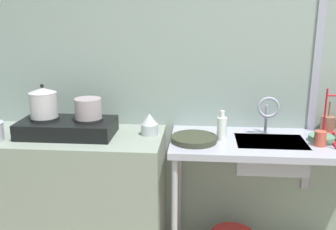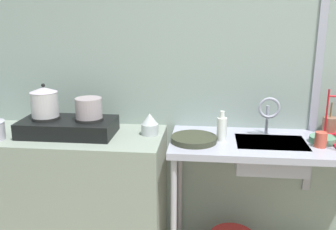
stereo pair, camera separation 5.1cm
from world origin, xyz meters
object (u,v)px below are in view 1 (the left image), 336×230
(pot_on_left_burner, at_px, (43,102))
(cup_by_rack, at_px, (320,139))
(small_bowl_on_drainboard, at_px, (322,138))
(bottle_by_sink, at_px, (222,128))
(faucet, at_px, (268,110))
(stove, at_px, (67,127))
(frying_pan, at_px, (194,139))
(percolator, at_px, (150,124))
(utensil_jar, at_px, (327,124))
(pot_on_right_burner, at_px, (88,108))
(sink_basin, at_px, (270,154))

(pot_on_left_burner, relative_size, cup_by_rack, 2.39)
(cup_by_rack, relative_size, small_bowl_on_drainboard, 0.57)
(bottle_by_sink, bearing_deg, small_bowl_on_drainboard, 3.19)
(pot_on_left_burner, height_order, bottle_by_sink, pot_on_left_burner)
(bottle_by_sink, bearing_deg, faucet, 24.09)
(stove, distance_m, frying_pan, 0.81)
(pot_on_left_burner, bearing_deg, small_bowl_on_drainboard, 0.61)
(percolator, relative_size, utensil_jar, 0.68)
(faucet, xyz_separation_m, cup_by_rack, (0.28, -0.18, -0.12))
(pot_on_left_burner, bearing_deg, stove, 0.00)
(pot_on_right_burner, bearing_deg, frying_pan, -4.72)
(percolator, height_order, bottle_by_sink, bottle_by_sink)
(percolator, height_order, faucet, faucet)
(percolator, bearing_deg, utensil_jar, 7.65)
(pot_on_left_burner, bearing_deg, frying_pan, -3.30)
(pot_on_left_burner, bearing_deg, sink_basin, -0.41)
(stove, height_order, small_bowl_on_drainboard, stove)
(utensil_jar, bearing_deg, bottle_by_sink, -162.16)
(frying_pan, bearing_deg, utensil_jar, 16.97)
(bottle_by_sink, bearing_deg, utensil_jar, 17.84)
(stove, xyz_separation_m, small_bowl_on_drainboard, (1.58, 0.02, -0.03))
(stove, relative_size, cup_by_rack, 6.67)
(sink_basin, relative_size, faucet, 1.67)
(cup_by_rack, bearing_deg, pot_on_left_burner, 177.69)
(pot_on_left_burner, height_order, small_bowl_on_drainboard, pot_on_left_burner)
(pot_on_right_burner, height_order, utensil_jar, pot_on_right_burner)
(stove, bearing_deg, pot_on_right_burner, 0.00)
(sink_basin, height_order, faucet, faucet)
(faucet, height_order, cup_by_rack, faucet)
(cup_by_rack, distance_m, small_bowl_on_drainboard, 0.10)
(frying_pan, bearing_deg, pot_on_left_burner, 176.70)
(bottle_by_sink, height_order, utensil_jar, utensil_jar)
(sink_basin, bearing_deg, faucet, 93.05)
(frying_pan, distance_m, bottle_by_sink, 0.18)
(percolator, distance_m, cup_by_rack, 1.03)
(frying_pan, xyz_separation_m, cup_by_rack, (0.74, -0.01, 0.03))
(pot_on_left_burner, relative_size, utensil_jar, 1.03)
(utensil_jar, bearing_deg, faucet, -166.98)
(pot_on_left_burner, bearing_deg, faucet, 4.68)
(sink_basin, height_order, frying_pan, frying_pan)
(pot_on_right_burner, height_order, sink_basin, pot_on_right_burner)
(pot_on_right_burner, height_order, cup_by_rack, pot_on_right_burner)
(stove, height_order, sink_basin, stove)
(small_bowl_on_drainboard, bearing_deg, cup_by_rack, -112.86)
(pot_on_right_burner, distance_m, small_bowl_on_drainboard, 1.45)
(percolator, height_order, utensil_jar, utensil_jar)
(stove, distance_m, utensil_jar, 1.68)
(sink_basin, bearing_deg, small_bowl_on_drainboard, 5.30)
(small_bowl_on_drainboard, xyz_separation_m, bottle_by_sink, (-0.61, -0.03, 0.06))
(small_bowl_on_drainboard, bearing_deg, pot_on_left_burner, -179.39)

